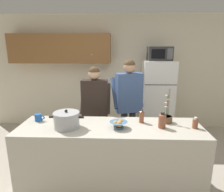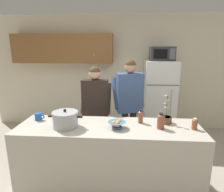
% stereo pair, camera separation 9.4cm
% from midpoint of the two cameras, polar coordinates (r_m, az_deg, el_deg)
% --- Properties ---
extents(ground_plane, '(14.00, 14.00, 0.00)m').
position_cam_midpoint_polar(ground_plane, '(2.92, -1.50, -25.78)').
color(ground_plane, '#B2A899').
extents(back_wall_unit, '(6.00, 0.48, 2.60)m').
position_cam_midpoint_polar(back_wall_unit, '(4.53, -2.81, 8.22)').
color(back_wall_unit, beige).
rests_on(back_wall_unit, ground).
extents(kitchen_island, '(2.29, 0.68, 0.92)m').
position_cam_midpoint_polar(kitchen_island, '(2.65, -1.57, -18.10)').
color(kitchen_island, '#BCB7A8').
rests_on(kitchen_island, ground).
extents(refrigerator, '(0.64, 0.68, 1.61)m').
position_cam_midpoint_polar(refrigerator, '(4.29, 12.45, -0.63)').
color(refrigerator, white).
rests_on(refrigerator, ground).
extents(microwave, '(0.48, 0.37, 0.28)m').
position_cam_midpoint_polar(microwave, '(4.14, 13.20, 12.08)').
color(microwave, '#2D2D30').
rests_on(microwave, refrigerator).
extents(person_near_pot, '(0.49, 0.41, 1.59)m').
position_cam_midpoint_polar(person_near_pot, '(3.11, -5.91, -2.50)').
color(person_near_pot, '#33384C').
rests_on(person_near_pot, ground).
extents(person_by_sink, '(0.59, 0.52, 1.69)m').
position_cam_midpoint_polar(person_by_sink, '(3.24, 4.09, -0.47)').
color(person_by_sink, black).
rests_on(person_by_sink, ground).
extents(cooking_pot, '(0.42, 0.31, 0.23)m').
position_cam_midpoint_polar(cooking_pot, '(2.43, -14.33, -6.85)').
color(cooking_pot, '#ADAFB5').
rests_on(cooking_pot, kitchen_island).
extents(coffee_mug, '(0.13, 0.09, 0.10)m').
position_cam_midpoint_polar(coffee_mug, '(2.78, -21.78, -5.91)').
color(coffee_mug, '#1E59B2').
rests_on(coffee_mug, kitchen_island).
extents(bread_bowl, '(0.22, 0.22, 0.10)m').
position_cam_midpoint_polar(bread_bowl, '(2.36, 0.79, -8.28)').
color(bread_bowl, '#4C7299').
rests_on(bread_bowl, kitchen_island).
extents(bottle_near_edge, '(0.07, 0.07, 0.14)m').
position_cam_midpoint_polar(bottle_near_edge, '(2.54, 22.37, -7.33)').
color(bottle_near_edge, brown).
rests_on(bottle_near_edge, kitchen_island).
extents(bottle_mid_counter, '(0.09, 0.09, 0.20)m').
position_cam_midpoint_polar(bottle_mid_counter, '(2.42, 13.49, -6.99)').
color(bottle_mid_counter, brown).
rests_on(bottle_mid_counter, kitchen_island).
extents(bottle_far_corner, '(0.06, 0.06, 0.18)m').
position_cam_midpoint_polar(bottle_far_corner, '(2.54, 7.68, -5.90)').
color(bottle_far_corner, brown).
rests_on(bottle_far_corner, kitchen_island).
extents(potted_orchid, '(0.15, 0.15, 0.37)m').
position_cam_midpoint_polar(potted_orchid, '(2.62, 14.76, -6.24)').
color(potted_orchid, brown).
rests_on(potted_orchid, kitchen_island).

